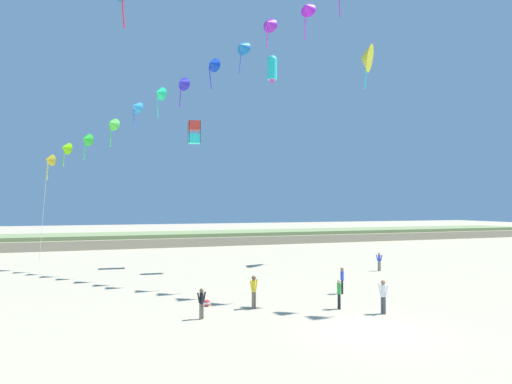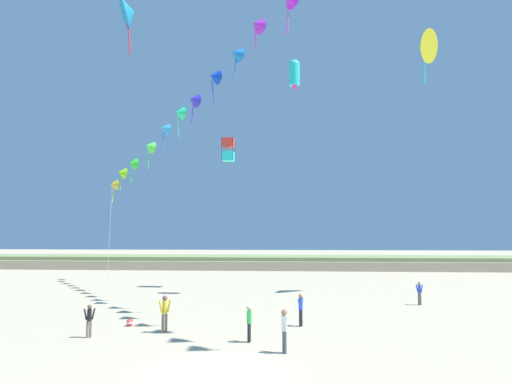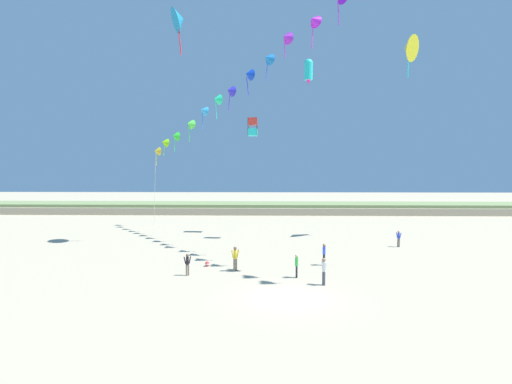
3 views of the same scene
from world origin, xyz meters
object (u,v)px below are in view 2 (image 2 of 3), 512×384
(person_far_left, at_px, (89,318))
(large_kite_mid_trail, at_px, (228,150))
(large_kite_low_lead, at_px, (129,13))
(person_near_left, at_px, (301,308))
(person_mid_center, at_px, (249,321))
(person_near_right, at_px, (165,311))
(person_far_center, at_px, (419,291))
(large_kite_outer_drift, at_px, (294,74))
(person_far_right, at_px, (284,328))
(large_kite_high_solo, at_px, (424,47))
(beach_ball, at_px, (130,322))

(person_far_left, relative_size, large_kite_mid_trail, 0.72)
(large_kite_low_lead, bearing_deg, person_near_left, -35.14)
(person_mid_center, distance_m, large_kite_mid_trail, 23.09)
(person_near_right, bearing_deg, person_far_center, 33.40)
(person_far_center, bearing_deg, large_kite_outer_drift, 154.76)
(person_far_center, bearing_deg, person_far_left, -148.39)
(person_far_center, height_order, large_kite_outer_drift, large_kite_outer_drift)
(person_mid_center, height_order, person_far_right, person_far_right)
(person_near_left, xyz_separation_m, large_kite_high_solo, (10.71, 13.46, 19.28))
(person_far_right, distance_m, large_kite_outer_drift, 23.63)
(large_kite_high_solo, bearing_deg, person_near_right, -138.20)
(person_far_left, bearing_deg, person_far_center, 31.61)
(large_kite_low_lead, relative_size, large_kite_high_solo, 1.03)
(person_near_right, distance_m, person_far_right, 6.71)
(person_near_right, xyz_separation_m, beach_ball, (-2.22, 1.42, -0.84))
(person_far_center, distance_m, large_kite_mid_trail, 19.98)
(person_near_right, relative_size, person_far_center, 1.13)
(person_far_center, relative_size, beach_ball, 4.30)
(person_near_right, relative_size, large_kite_mid_trail, 0.85)
(person_near_left, height_order, person_mid_center, person_near_left)
(large_kite_mid_trail, bearing_deg, person_far_center, -30.90)
(person_far_center, height_order, large_kite_low_lead, large_kite_low_lead)
(person_far_right, relative_size, beach_ball, 4.74)
(large_kite_mid_trail, distance_m, large_kite_high_solo, 18.69)
(beach_ball, bearing_deg, person_near_left, 3.76)
(person_near_right, distance_m, large_kite_mid_trail, 21.33)
(person_near_left, relative_size, large_kite_high_solo, 0.36)
(large_kite_outer_drift, distance_m, beach_ball, 22.85)
(beach_ball, bearing_deg, large_kite_mid_trail, 80.46)
(person_far_left, bearing_deg, person_far_right, -13.01)
(person_far_left, height_order, large_kite_outer_drift, large_kite_outer_drift)
(person_near_right, height_order, large_kite_outer_drift, large_kite_outer_drift)
(person_mid_center, bearing_deg, large_kite_mid_trail, 100.47)
(large_kite_outer_drift, bearing_deg, person_far_left, -123.05)
(person_near_left, bearing_deg, large_kite_low_lead, 144.86)
(beach_ball, bearing_deg, person_far_left, -109.07)
(large_kite_low_lead, distance_m, large_kite_high_solo, 23.99)
(person_near_left, relative_size, large_kite_mid_trail, 0.80)
(person_mid_center, xyz_separation_m, large_kite_mid_trail, (-3.65, 19.77, 11.36))
(large_kite_low_lead, bearing_deg, person_mid_center, -50.42)
(person_mid_center, relative_size, person_far_center, 1.01)
(large_kite_low_lead, height_order, large_kite_mid_trail, large_kite_low_lead)
(person_far_left, xyz_separation_m, person_far_right, (8.96, -2.07, 0.13))
(person_near_left, relative_size, person_far_left, 1.10)
(person_mid_center, distance_m, person_far_center, 15.41)
(person_far_left, xyz_separation_m, large_kite_mid_trail, (3.74, 19.41, 11.41))
(person_near_right, bearing_deg, beach_ball, 147.37)
(person_near_left, bearing_deg, person_far_right, -98.22)
(person_far_left, height_order, large_kite_low_lead, large_kite_low_lead)
(person_near_left, distance_m, beach_ball, 8.85)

